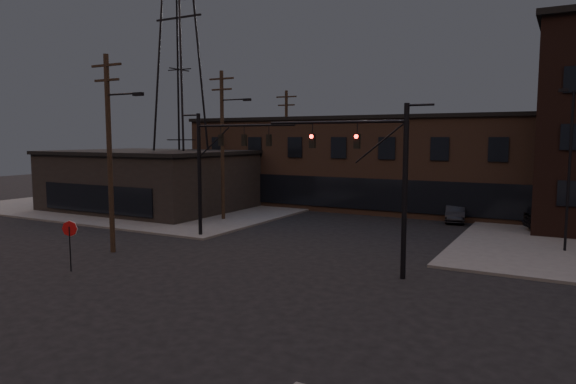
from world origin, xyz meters
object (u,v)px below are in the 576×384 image
at_px(traffic_signal_far, 215,161).
at_px(stop_sign, 70,234).
at_px(car_crossing, 455,213).
at_px(traffic_signal_near, 381,171).
at_px(parked_car_lot_a, 564,219).

relative_size(traffic_signal_far, stop_sign, 3.23).
bearing_deg(car_crossing, traffic_signal_far, -140.61).
xyz_separation_m(traffic_signal_near, stop_sign, (-13.36, -6.49, -3.09)).
height_order(traffic_signal_near, traffic_signal_far, same).
height_order(traffic_signal_near, parked_car_lot_a, traffic_signal_near).
height_order(traffic_signal_far, stop_sign, traffic_signal_far).
distance_m(parked_car_lot_a, car_crossing, 7.51).
height_order(stop_sign, parked_car_lot_a, stop_sign).
bearing_deg(stop_sign, parked_car_lot_a, 47.35).
xyz_separation_m(stop_sign, parked_car_lot_a, (20.86, 22.64, -0.85)).
bearing_deg(traffic_signal_far, car_crossing, 49.15).
bearing_deg(stop_sign, traffic_signal_far, 82.68).
height_order(parked_car_lot_a, car_crossing, parked_car_lot_a).
xyz_separation_m(parked_car_lot_a, car_crossing, (-7.36, 1.47, -0.33)).
bearing_deg(traffic_signal_near, stop_sign, -154.10).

